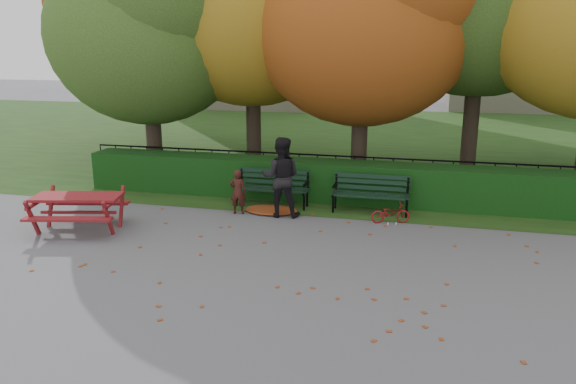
% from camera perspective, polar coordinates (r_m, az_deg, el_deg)
% --- Properties ---
extents(ground, '(90.00, 90.00, 0.00)m').
position_cam_1_polar(ground, '(10.22, 0.00, -7.46)').
color(ground, slate).
rests_on(ground, ground).
extents(grass_strip, '(90.00, 90.00, 0.00)m').
position_cam_1_polar(grass_strip, '(23.61, 8.20, 5.26)').
color(grass_strip, '#1D3A15').
rests_on(grass_strip, ground).
extents(building_right, '(9.00, 6.00, 12.00)m').
position_cam_1_polar(building_right, '(37.68, 23.67, 16.90)').
color(building_right, '#C0B498').
rests_on(building_right, ground).
extents(hedge, '(13.00, 0.90, 1.00)m').
position_cam_1_polar(hedge, '(14.27, 4.33, 1.11)').
color(hedge, black).
rests_on(hedge, ground).
extents(iron_fence, '(14.00, 0.04, 1.02)m').
position_cam_1_polar(iron_fence, '(15.03, 4.85, 1.95)').
color(iron_fence, black).
rests_on(iron_fence, ground).
extents(tree_a, '(5.88, 5.60, 7.48)m').
position_cam_1_polar(tree_a, '(16.54, -13.51, 16.69)').
color(tree_a, '#2F241A').
rests_on(tree_a, ground).
extents(tree_c, '(6.30, 6.00, 8.00)m').
position_cam_1_polar(tree_c, '(15.24, 8.90, 18.24)').
color(tree_c, '#2F241A').
rests_on(tree_c, ground).
extents(bench_left, '(1.80, 0.57, 0.88)m').
position_cam_1_polar(bench_left, '(13.78, -1.56, 0.74)').
color(bench_left, black).
rests_on(bench_left, ground).
extents(bench_right, '(1.80, 0.57, 0.88)m').
position_cam_1_polar(bench_right, '(13.36, 8.41, 0.13)').
color(bench_right, black).
rests_on(bench_right, ground).
extents(picnic_table, '(2.09, 1.83, 0.88)m').
position_cam_1_polar(picnic_table, '(12.69, -20.59, -1.08)').
color(picnic_table, maroon).
rests_on(picnic_table, ground).
extents(leaf_pile, '(1.47, 1.23, 0.09)m').
position_cam_1_polar(leaf_pile, '(13.37, -1.72, -1.82)').
color(leaf_pile, maroon).
rests_on(leaf_pile, ground).
extents(leaf_scatter, '(9.00, 5.70, 0.01)m').
position_cam_1_polar(leaf_scatter, '(10.49, 0.40, -6.82)').
color(leaf_scatter, maroon).
rests_on(leaf_scatter, ground).
extents(child, '(0.42, 0.30, 1.06)m').
position_cam_1_polar(child, '(13.14, -5.11, 0.03)').
color(child, '#3B1812').
rests_on(child, ground).
extents(adult, '(0.97, 0.80, 1.85)m').
position_cam_1_polar(adult, '(12.83, -0.71, 1.53)').
color(adult, black).
rests_on(adult, ground).
extents(bicycle, '(0.91, 0.54, 0.45)m').
position_cam_1_polar(bicycle, '(12.68, 10.37, -2.13)').
color(bicycle, maroon).
rests_on(bicycle, ground).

